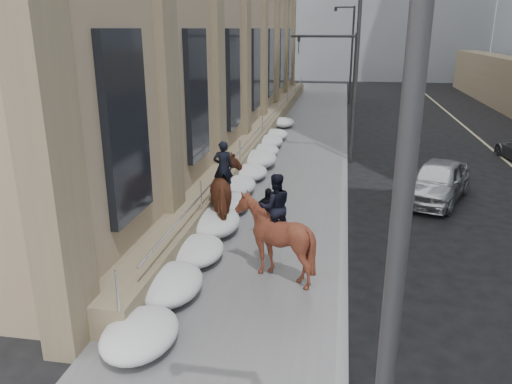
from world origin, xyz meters
TOP-DOWN VIEW (x-y plane):
  - ground at (0.00, 0.00)m, footprint 140.00×140.00m
  - sidewalk at (0.00, 10.00)m, footprint 5.00×80.00m
  - curb at (2.62, 10.00)m, footprint 0.24×80.00m
  - bg_building_far at (-6.00, 72.00)m, footprint 24.00×12.00m
  - streetlight_near at (2.74, -6.00)m, footprint 1.71×0.24m
  - streetlight_mid at (2.74, 14.00)m, footprint 1.71×0.24m
  - streetlight_far at (2.74, 34.00)m, footprint 1.71×0.24m
  - traffic_signal at (2.07, 22.00)m, footprint 4.10×0.22m
  - snow_bank at (-1.42, 8.11)m, footprint 1.70×18.10m
  - mounted_horse_left at (-1.12, 4.80)m, footprint 1.88×2.80m
  - mounted_horse_right at (0.82, 1.52)m, footprint 2.30×2.43m
  - pedestrian at (0.29, 4.00)m, footprint 0.95×0.44m
  - car_silver at (6.05, 8.84)m, footprint 3.42×4.86m

SIDE VIEW (x-z plane):
  - ground at x=0.00m, z-range 0.00..0.00m
  - sidewalk at x=0.00m, z-range 0.00..0.12m
  - curb at x=2.62m, z-range 0.00..0.12m
  - snow_bank at x=-1.42m, z-range 0.09..0.85m
  - car_silver at x=6.05m, z-range 0.00..1.54m
  - pedestrian at x=0.29m, z-range 0.12..1.70m
  - mounted_horse_left at x=-1.12m, z-range -0.12..2.63m
  - mounted_horse_right at x=0.82m, z-range -0.08..2.65m
  - traffic_signal at x=2.07m, z-range 1.00..7.00m
  - streetlight_near at x=2.74m, z-range 0.58..8.58m
  - streetlight_mid at x=2.74m, z-range 0.58..8.58m
  - streetlight_far at x=2.74m, z-range 0.58..8.58m
  - bg_building_far at x=-6.00m, z-range 0.00..20.00m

